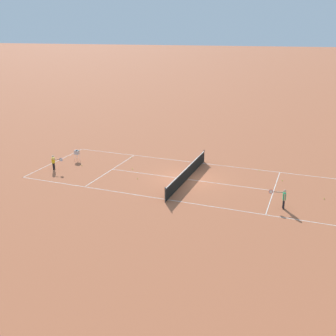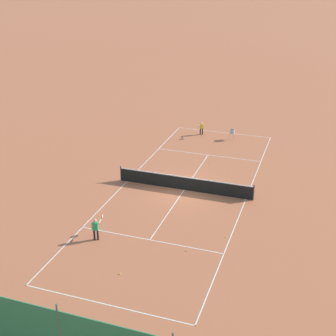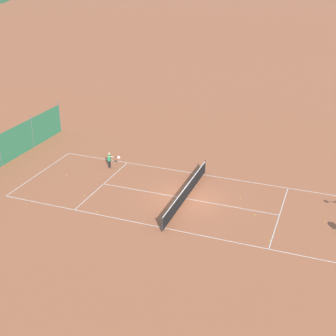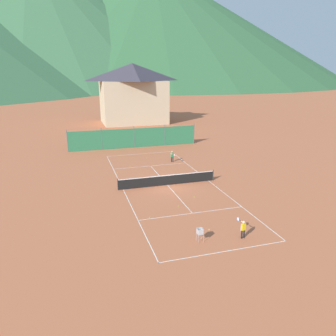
{
  "view_description": "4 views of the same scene",
  "coord_description": "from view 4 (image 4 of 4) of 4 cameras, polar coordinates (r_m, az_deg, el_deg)",
  "views": [
    {
      "loc": [
        26.47,
        8.57,
        10.54
      ],
      "look_at": [
        1.07,
        -1.14,
        1.11
      ],
      "focal_mm": 42.0,
      "sensor_mm": 36.0,
      "label": 1
    },
    {
      "loc": [
        -7.89,
        26.55,
        13.9
      ],
      "look_at": [
        1.7,
        -1.66,
        0.64
      ],
      "focal_mm": 50.0,
      "sensor_mm": 36.0,
      "label": 2
    },
    {
      "loc": [
        -27.09,
        -8.91,
        15.4
      ],
      "look_at": [
        1.98,
        2.08,
        1.14
      ],
      "focal_mm": 50.0,
      "sensor_mm": 36.0,
      "label": 3
    },
    {
      "loc": [
        -8.18,
        -27.13,
        10.31
      ],
      "look_at": [
        0.24,
        0.61,
        1.44
      ],
      "focal_mm": 35.0,
      "sensor_mm": 36.0,
      "label": 4
    }
  ],
  "objects": [
    {
      "name": "mountain_east_ridge",
      "position": [
        259.02,
        -22.09,
        23.0
      ],
      "size": [
        257.98,
        257.98,
        84.85
      ],
      "primitive_type": "cone",
      "color": "#3D6B42",
      "rests_on": "ground"
    },
    {
      "name": "ground_plane",
      "position": [
        30.15,
        -0.1,
        -2.98
      ],
      "size": [
        600.0,
        600.0,
        0.0
      ],
      "primitive_type": "plane",
      "color": "#B7603D"
    },
    {
      "name": "tennis_ball_alley_right",
      "position": [
        39.18,
        -3.8,
        1.77
      ],
      "size": [
        0.07,
        0.07,
        0.07
      ],
      "primitive_type": "sphere",
      "color": "#CCE033",
      "rests_on": "ground"
    },
    {
      "name": "player_far_baseline",
      "position": [
        21.43,
        12.92,
        -10.1
      ],
      "size": [
        0.4,
        1.03,
        1.19
      ],
      "color": "black",
      "rests_on": "ground"
    },
    {
      "name": "tennis_net",
      "position": [
        29.98,
        -0.1,
        -2.08
      ],
      "size": [
        9.18,
        0.08,
        1.06
      ],
      "color": "#2D2D2D",
      "rests_on": "ground"
    },
    {
      "name": "tennis_ball_alley_left",
      "position": [
        23.77,
        -3.19,
        -8.62
      ],
      "size": [
        0.07,
        0.07,
        0.07
      ],
      "primitive_type": "sphere",
      "color": "#CCE033",
      "rests_on": "ground"
    },
    {
      "name": "tennis_ball_service_box",
      "position": [
        35.92,
        -6.59,
        0.28
      ],
      "size": [
        0.07,
        0.07,
        0.07
      ],
      "primitive_type": "sphere",
      "color": "#CCE033",
      "rests_on": "ground"
    },
    {
      "name": "court_line_markings",
      "position": [
        30.15,
        -0.1,
        -2.97
      ],
      "size": [
        8.25,
        23.85,
        0.01
      ],
      "color": "white",
      "rests_on": "ground"
    },
    {
      "name": "tennis_ball_near_corner",
      "position": [
        22.28,
        7.19,
        -10.59
      ],
      "size": [
        0.07,
        0.07,
        0.07
      ],
      "primitive_type": "sphere",
      "color": "#CCE033",
      "rests_on": "ground"
    },
    {
      "name": "windscreen_fence_far",
      "position": [
        44.33,
        -5.92,
        5.21
      ],
      "size": [
        17.28,
        0.08,
        2.9
      ],
      "color": "#2D754C",
      "rests_on": "ground"
    },
    {
      "name": "tennis_ball_by_net_right",
      "position": [
        33.83,
        -8.77,
        -0.87
      ],
      "size": [
        0.07,
        0.07,
        0.07
      ],
      "primitive_type": "sphere",
      "color": "#CCE033",
      "rests_on": "ground"
    },
    {
      "name": "tennis_ball_by_net_left",
      "position": [
        27.42,
        4.64,
        -5.05
      ],
      "size": [
        0.07,
        0.07,
        0.07
      ],
      "primitive_type": "sphere",
      "color": "#CCE033",
      "rests_on": "ground"
    },
    {
      "name": "mountain_west_ridge",
      "position": [
        272.5,
        -2.62,
        23.58
      ],
      "size": [
        282.32,
        282.32,
        83.05
      ],
      "primitive_type": "cone",
      "color": "#336038",
      "rests_on": "ground"
    },
    {
      "name": "alpine_chalet",
      "position": [
        65.03,
        -6.11,
        12.97
      ],
      "size": [
        13.0,
        10.0,
        11.2
      ],
      "color": "#C6B28E",
      "rests_on": "ground"
    },
    {
      "name": "player_near_service",
      "position": [
        37.33,
        0.76,
        2.17
      ],
      "size": [
        0.43,
        1.09,
        1.28
      ],
      "color": "black",
      "rests_on": "ground"
    },
    {
      "name": "ball_hopper",
      "position": [
        20.58,
        5.62,
        -11.04
      ],
      "size": [
        0.36,
        0.36,
        0.89
      ],
      "color": "#B7B7BC",
      "rests_on": "ground"
    },
    {
      "name": "tennis_ball_far_corner",
      "position": [
        25.65,
        1.81,
        -6.61
      ],
      "size": [
        0.07,
        0.07,
        0.07
      ],
      "primitive_type": "sphere",
      "color": "#CCE033",
      "rests_on": "ground"
    }
  ]
}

